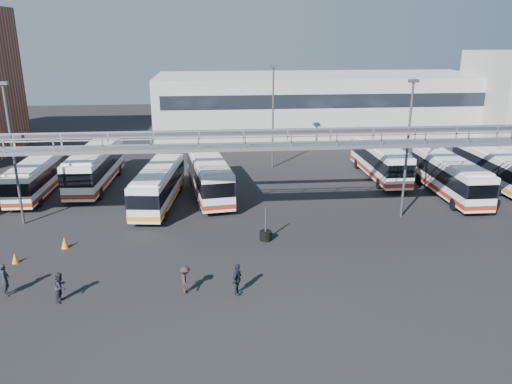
{
  "coord_description": "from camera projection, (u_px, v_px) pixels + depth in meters",
  "views": [
    {
      "loc": [
        -2.15,
        -27.31,
        13.46
      ],
      "look_at": [
        0.86,
        6.0,
        2.59
      ],
      "focal_mm": 35.0,
      "sensor_mm": 36.0,
      "label": 1
    }
  ],
  "objects": [
    {
      "name": "ground",
      "position": [
        251.0,
        263.0,
        30.21
      ],
      "size": [
        140.0,
        140.0,
        0.0
      ],
      "primitive_type": "plane",
      "color": "black",
      "rests_on": "ground"
    },
    {
      "name": "gantry",
      "position": [
        244.0,
        152.0,
        34.07
      ],
      "size": [
        51.4,
        5.15,
        7.1
      ],
      "color": "gray",
      "rests_on": "ground"
    },
    {
      "name": "warehouse",
      "position": [
        318.0,
        105.0,
        65.99
      ],
      "size": [
        42.0,
        14.0,
        8.0
      ],
      "primitive_type": "cube",
      "color": "#9E9E99",
      "rests_on": "ground"
    },
    {
      "name": "light_pole_left",
      "position": [
        12.0,
        147.0,
        34.65
      ],
      "size": [
        0.7,
        0.35,
        10.21
      ],
      "color": "#4C4F54",
      "rests_on": "ground"
    },
    {
      "name": "light_pole_mid",
      "position": [
        408.0,
        142.0,
        36.1
      ],
      "size": [
        0.7,
        0.35,
        10.21
      ],
      "color": "#4C4F54",
      "rests_on": "ground"
    },
    {
      "name": "light_pole_back",
      "position": [
        273.0,
        112.0,
        49.62
      ],
      "size": [
        0.7,
        0.35,
        10.21
      ],
      "color": "#4C4F54",
      "rests_on": "ground"
    },
    {
      "name": "bus_1",
      "position": [
        38.0,
        176.0,
        42.38
      ],
      "size": [
        2.53,
        10.15,
        3.07
      ],
      "rotation": [
        0.0,
        0.0,
        -0.02
      ],
      "color": "silver",
      "rests_on": "ground"
    },
    {
      "name": "bus_2",
      "position": [
        95.0,
        166.0,
        44.56
      ],
      "size": [
        3.2,
        11.61,
        3.49
      ],
      "rotation": [
        0.0,
        0.0,
        -0.05
      ],
      "color": "silver",
      "rests_on": "ground"
    },
    {
      "name": "bus_3",
      "position": [
        158.0,
        185.0,
        39.69
      ],
      "size": [
        3.6,
        10.6,
        3.16
      ],
      "rotation": [
        0.0,
        0.0,
        -0.12
      ],
      "color": "silver",
      "rests_on": "ground"
    },
    {
      "name": "bus_4",
      "position": [
        209.0,
        175.0,
        42.05
      ],
      "size": [
        4.08,
        11.39,
        3.38
      ],
      "rotation": [
        0.0,
        0.0,
        0.14
      ],
      "color": "silver",
      "rests_on": "ground"
    },
    {
      "name": "bus_7",
      "position": [
        380.0,
        159.0,
        47.24
      ],
      "size": [
        2.57,
        10.92,
        3.31
      ],
      "rotation": [
        0.0,
        0.0,
        0.0
      ],
      "color": "silver",
      "rests_on": "ground"
    },
    {
      "name": "bus_8",
      "position": [
        450.0,
        176.0,
        41.93
      ],
      "size": [
        2.58,
        10.81,
        3.28
      ],
      "rotation": [
        0.0,
        0.0,
        -0.01
      ],
      "color": "silver",
      "rests_on": "ground"
    },
    {
      "name": "bus_9",
      "position": [
        492.0,
        166.0,
        45.27
      ],
      "size": [
        2.57,
        10.4,
        3.15
      ],
      "rotation": [
        0.0,
        0.0,
        0.02
      ],
      "color": "silver",
      "rests_on": "ground"
    },
    {
      "name": "pedestrian_a",
      "position": [
        5.0,
        279.0,
        26.35
      ],
      "size": [
        0.59,
        0.76,
        1.84
      ],
      "primitive_type": "imported",
      "rotation": [
        0.0,
        0.0,
        1.82
      ],
      "color": "black",
      "rests_on": "ground"
    },
    {
      "name": "pedestrian_b",
      "position": [
        61.0,
        287.0,
        25.82
      ],
      "size": [
        0.76,
        0.89,
        1.62
      ],
      "primitive_type": "imported",
      "rotation": [
        0.0,
        0.0,
        1.37
      ],
      "color": "#221F2B",
      "rests_on": "ground"
    },
    {
      "name": "pedestrian_c",
      "position": [
        185.0,
        280.0,
        26.57
      ],
      "size": [
        0.73,
        1.1,
        1.58
      ],
      "primitive_type": "imported",
      "rotation": [
        0.0,
        0.0,
        1.72
      ],
      "color": "black",
      "rests_on": "ground"
    },
    {
      "name": "pedestrian_d",
      "position": [
        237.0,
        279.0,
        26.44
      ],
      "size": [
        0.84,
        1.12,
        1.77
      ],
      "primitive_type": "imported",
      "rotation": [
        0.0,
        0.0,
        1.13
      ],
      "color": "black",
      "rests_on": "ground"
    },
    {
      "name": "cone_left",
      "position": [
        15.0,
        258.0,
        30.18
      ],
      "size": [
        0.53,
        0.53,
        0.64
      ],
      "primitive_type": "cone",
      "rotation": [
        0.0,
        0.0,
        -0.41
      ],
      "color": "orange",
      "rests_on": "ground"
    },
    {
      "name": "cone_right",
      "position": [
        65.0,
        243.0,
        32.23
      ],
      "size": [
        0.53,
        0.53,
        0.77
      ],
      "primitive_type": "cone",
      "rotation": [
        0.0,
        0.0,
        -0.11
      ],
      "color": "orange",
      "rests_on": "ground"
    },
    {
      "name": "tire_stack",
      "position": [
        266.0,
        235.0,
        33.46
      ],
      "size": [
        0.82,
        0.82,
        2.34
      ],
      "color": "black",
      "rests_on": "ground"
    }
  ]
}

